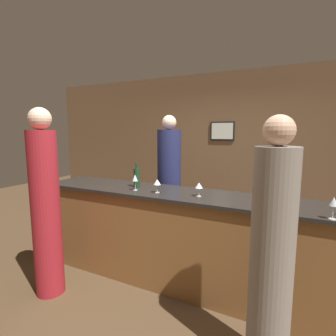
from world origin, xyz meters
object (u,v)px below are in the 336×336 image
(guest_1, at_px, (46,208))
(bartender, at_px, (169,189))
(guest_0, at_px, (272,258))
(wine_bottle_0, at_px, (137,177))

(guest_1, bearing_deg, bartender, 64.62)
(bartender, bearing_deg, guest_0, 136.42)
(bartender, height_order, guest_1, guest_1)
(bartender, relative_size, wine_bottle_0, 6.49)
(bartender, xyz_separation_m, wine_bottle_0, (-0.10, -0.67, 0.27))
(guest_0, bearing_deg, wine_bottle_0, 154.61)
(wine_bottle_0, bearing_deg, guest_1, -126.36)
(guest_0, xyz_separation_m, wine_bottle_0, (-1.61, 0.77, 0.31))
(bartender, distance_m, guest_0, 2.08)
(bartender, height_order, wine_bottle_0, bartender)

